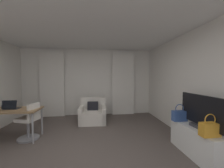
# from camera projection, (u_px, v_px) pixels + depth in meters

# --- Properties ---
(ground_plane) EXTENTS (12.00, 12.00, 0.00)m
(ground_plane) POSITION_uv_depth(u_px,v_px,m) (81.00, 158.00, 2.55)
(ground_plane) COLOR #564C47
(wall_window) EXTENTS (5.12, 0.06, 2.60)m
(wall_window) POSITION_uv_depth(u_px,v_px,m) (89.00, 82.00, 5.49)
(wall_window) COLOR silver
(wall_window) RESTS_ON ground
(wall_right) EXTENTS (0.06, 6.12, 2.60)m
(wall_right) POSITION_uv_depth(u_px,v_px,m) (208.00, 87.00, 2.78)
(wall_right) COLOR silver
(wall_right) RESTS_ON ground
(ceiling) EXTENTS (5.12, 6.12, 0.06)m
(ceiling) POSITION_uv_depth(u_px,v_px,m) (80.00, 13.00, 2.42)
(ceiling) COLOR white
(ceiling) RESTS_ON wall_left
(curtain_left_panel) EXTENTS (0.90, 0.06, 2.50)m
(curtain_left_panel) POSITION_uv_depth(u_px,v_px,m) (52.00, 84.00, 5.20)
(curtain_left_panel) COLOR silver
(curtain_left_panel) RESTS_ON ground
(curtain_right_panel) EXTENTS (0.90, 0.06, 2.50)m
(curtain_right_panel) POSITION_uv_depth(u_px,v_px,m) (123.00, 83.00, 5.52)
(curtain_right_panel) COLOR silver
(curtain_right_panel) RESTS_ON ground
(armchair) EXTENTS (0.87, 0.81, 0.80)m
(armchair) POSITION_uv_depth(u_px,v_px,m) (93.00, 114.00, 4.59)
(armchair) COLOR silver
(armchair) RESTS_ON ground
(desk) EXTENTS (1.41, 0.64, 0.75)m
(desk) POSITION_uv_depth(u_px,v_px,m) (8.00, 112.00, 3.26)
(desk) COLOR olive
(desk) RESTS_ON ground
(desk_chair) EXTENTS (0.50, 0.50, 0.88)m
(desk_chair) POSITION_uv_depth(u_px,v_px,m) (29.00, 123.00, 3.32)
(desk_chair) COLOR gray
(desk_chair) RESTS_ON ground
(laptop) EXTENTS (0.32, 0.25, 0.22)m
(laptop) POSITION_uv_depth(u_px,v_px,m) (11.00, 107.00, 3.28)
(laptop) COLOR #2D2D33
(laptop) RESTS_ON desk
(tv_console) EXTENTS (0.45, 1.17, 0.55)m
(tv_console) POSITION_uv_depth(u_px,v_px,m) (198.00, 141.00, 2.63)
(tv_console) COLOR white
(tv_console) RESTS_ON ground
(tv_flatscreen) EXTENTS (0.20, 1.04, 0.62)m
(tv_flatscreen) POSITION_uv_depth(u_px,v_px,m) (201.00, 113.00, 2.56)
(tv_flatscreen) COLOR #333338
(tv_flatscreen) RESTS_ON tv_console
(handbag_primary) EXTENTS (0.30, 0.14, 0.37)m
(handbag_primary) POSITION_uv_depth(u_px,v_px,m) (179.00, 115.00, 2.99)
(handbag_primary) COLOR #335193
(handbag_primary) RESTS_ON tv_console
(handbag_secondary) EXTENTS (0.30, 0.14, 0.37)m
(handbag_secondary) POSITION_uv_depth(u_px,v_px,m) (210.00, 129.00, 2.21)
(handbag_secondary) COLOR orange
(handbag_secondary) RESTS_ON tv_console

